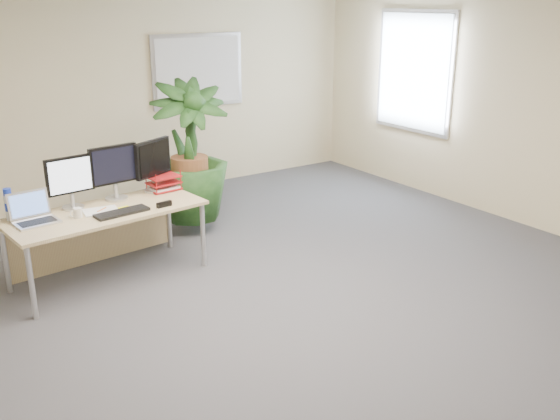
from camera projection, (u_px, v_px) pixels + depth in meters
floor at (299, 326)px, 4.92m from camera, size 8.00×8.00×0.00m
back_wall at (110, 93)px, 7.63m from camera, size 7.00×0.04×2.70m
whiteboard at (198, 71)px, 8.17m from camera, size 1.30×0.04×0.95m
window at (414, 72)px, 8.06m from camera, size 0.04×1.30×1.55m
desk at (102, 222)px, 5.65m from camera, size 1.79×0.91×0.66m
floor_plant at (190, 165)px, 6.71m from camera, size 0.97×0.97×1.50m
monitor_left at (70, 179)px, 5.51m from camera, size 0.43×0.19×0.48m
monitor_right at (114, 169)px, 5.75m from camera, size 0.46×0.21×0.52m
monitor_dark at (153, 162)px, 6.01m from camera, size 0.43×0.24×0.51m
laptop at (33, 215)px, 5.25m from camera, size 0.38×0.34×0.25m
keyboard at (122, 212)px, 5.45m from camera, size 0.49×0.21×0.03m
coffee_mug at (77, 213)px, 5.35m from camera, size 0.11×0.07×0.08m
spiral_notebook at (101, 211)px, 5.51m from camera, size 0.32×0.26×0.01m
orange_pen at (102, 210)px, 5.52m from camera, size 0.11×0.08×0.01m
yellow_highlighter at (122, 207)px, 5.60m from camera, size 0.11×0.03×0.01m
water_bottle at (9, 205)px, 5.27m from camera, size 0.07×0.07×0.28m
letter_tray at (164, 184)px, 6.11m from camera, size 0.32×0.26×0.14m
stapler at (164, 204)px, 5.63m from camera, size 0.15×0.05×0.05m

